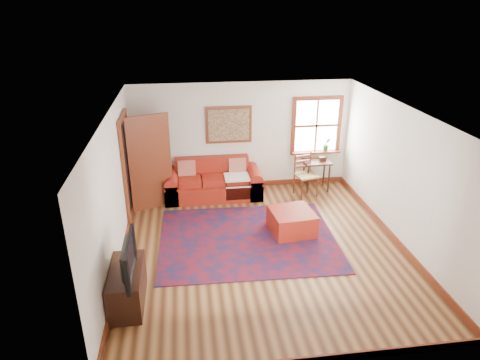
{
  "coord_description": "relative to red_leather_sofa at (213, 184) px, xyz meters",
  "views": [
    {
      "loc": [
        -1.29,
        -6.57,
        4.2
      ],
      "look_at": [
        -0.33,
        0.6,
        1.1
      ],
      "focal_mm": 32.0,
      "sensor_mm": 36.0,
      "label": 1
    }
  ],
  "objects": [
    {
      "name": "room_envelope",
      "position": [
        0.71,
        -2.31,
        1.37
      ],
      "size": [
        5.04,
        5.54,
        2.52
      ],
      "color": "silver",
      "rests_on": "ground"
    },
    {
      "name": "doorway",
      "position": [
        -1.49,
        -0.55,
        0.79
      ],
      "size": [
        0.89,
        1.08,
        2.14
      ],
      "color": "black",
      "rests_on": "ground"
    },
    {
      "name": "red_ottoman",
      "position": [
        1.37,
        -1.86,
        -0.06
      ],
      "size": [
        0.86,
        0.86,
        0.45
      ],
      "primitive_type": "cube",
      "rotation": [
        0.0,
        0.0,
        0.1
      ],
      "color": "maroon",
      "rests_on": "ground"
    },
    {
      "name": "ground",
      "position": [
        0.71,
        -2.33,
        -0.28
      ],
      "size": [
        5.5,
        5.5,
        0.0
      ],
      "primitive_type": "plane",
      "color": "#472613",
      "rests_on": "ground"
    },
    {
      "name": "ladder_back_chair",
      "position": [
        2.08,
        -0.2,
        0.25
      ],
      "size": [
        0.55,
        0.53,
        0.98
      ],
      "color": "tan",
      "rests_on": "ground"
    },
    {
      "name": "candle_hurricane",
      "position": [
        -1.49,
        -3.17,
        0.38
      ],
      "size": [
        0.12,
        0.12,
        0.18
      ],
      "color": "silver",
      "rests_on": "media_cabinet"
    },
    {
      "name": "red_leather_sofa",
      "position": [
        0.0,
        0.0,
        0.0
      ],
      "size": [
        2.16,
        0.89,
        0.85
      ],
      "color": "maroon",
      "rests_on": "ground"
    },
    {
      "name": "media_cabinet",
      "position": [
        -1.54,
        -3.57,
        0.01
      ],
      "size": [
        0.47,
        1.05,
        0.58
      ],
      "primitive_type": "cube",
      "color": "black",
      "rests_on": "ground"
    },
    {
      "name": "television",
      "position": [
        -1.52,
        -3.71,
        0.58
      ],
      "size": [
        0.13,
        0.98,
        0.56
      ],
      "primitive_type": "imported",
      "rotation": [
        0.0,
        0.0,
        1.57
      ],
      "color": "black",
      "rests_on": "media_cabinet"
    },
    {
      "name": "framed_artwork",
      "position": [
        0.41,
        0.39,
        1.27
      ],
      "size": [
        1.05,
        0.07,
        0.85
      ],
      "color": "maroon",
      "rests_on": "ground"
    },
    {
      "name": "persian_rug",
      "position": [
        0.49,
        -2.01,
        -0.27
      ],
      "size": [
        3.34,
        2.7,
        0.02
      ],
      "primitive_type": "cube",
      "rotation": [
        0.0,
        0.0,
        -0.03
      ],
      "color": "maroon",
      "rests_on": "ground"
    },
    {
      "name": "window",
      "position": [
        2.49,
        0.38,
        1.03
      ],
      "size": [
        1.18,
        0.2,
        1.38
      ],
      "color": "white",
      "rests_on": "ground"
    },
    {
      "name": "side_table",
      "position": [
        2.41,
        0.01,
        0.31
      ],
      "size": [
        0.6,
        0.45,
        0.72
      ],
      "color": "black",
      "rests_on": "ground"
    }
  ]
}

